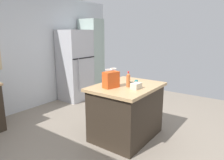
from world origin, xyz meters
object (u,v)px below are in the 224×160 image
at_px(shopping_bag, 111,79).
at_px(small_box, 136,86).
at_px(kitchen_island, 126,111).
at_px(bottle, 128,80).
at_px(refrigerator, 75,65).
at_px(ear_defenders, 132,82).
at_px(tall_cabinet, 92,57).

height_order(shopping_bag, small_box, shopping_bag).
distance_m(kitchen_island, bottle, 0.57).
relative_size(refrigerator, shopping_bag, 6.06).
bearing_deg(refrigerator, shopping_bag, -121.07).
height_order(small_box, bottle, bottle).
xyz_separation_m(small_box, ear_defenders, (0.26, 0.22, -0.02)).
distance_m(refrigerator, ear_defenders, 2.36).
relative_size(tall_cabinet, small_box, 12.36).
bearing_deg(refrigerator, tall_cabinet, 0.02).
distance_m(kitchen_island, small_box, 0.55).
bearing_deg(small_box, tall_cabinet, 54.74).
distance_m(small_box, ear_defenders, 0.33).
xyz_separation_m(refrigerator, bottle, (-1.06, -2.27, 0.11)).
bearing_deg(kitchen_island, ear_defenders, -3.49).
distance_m(tall_cabinet, bottle, 2.83).
distance_m(kitchen_island, refrigerator, 2.45).
bearing_deg(bottle, refrigerator, 65.04).
xyz_separation_m(kitchen_island, ear_defenders, (0.16, -0.01, 0.47)).
relative_size(shopping_bag, bottle, 1.19).
bearing_deg(tall_cabinet, bottle, -126.76).
height_order(shopping_bag, ear_defenders, shopping_bag).
bearing_deg(small_box, bottle, 83.40).
bearing_deg(kitchen_island, shopping_bag, 154.42).
relative_size(bottle, ear_defenders, 1.19).
relative_size(refrigerator, tall_cabinet, 0.86).
height_order(small_box, ear_defenders, small_box).
bearing_deg(ear_defenders, kitchen_island, 176.51).
bearing_deg(small_box, ear_defenders, 40.06).
distance_m(refrigerator, shopping_bag, 2.42).
distance_m(shopping_bag, small_box, 0.40).
xyz_separation_m(shopping_bag, small_box, (0.17, -0.35, -0.09)).
xyz_separation_m(kitchen_island, tall_cabinet, (1.62, 2.20, 0.60)).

